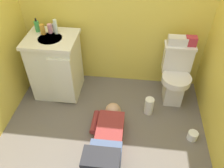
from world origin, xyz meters
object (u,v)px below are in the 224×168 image
at_px(toiletry_bag, 191,41).
at_px(vanity_cabinet, 56,66).
at_px(faucet, 53,28).
at_px(person_plumber, 107,143).
at_px(tissue_box, 178,41).
at_px(bottle_amber, 42,29).
at_px(soap_dispenser, 37,26).
at_px(paper_towel_roll, 149,106).
at_px(toilet_paper_roll, 193,136).
at_px(toilet, 175,75).
at_px(bottle_clear, 56,27).
at_px(bottle_pink, 50,29).

bearing_deg(toiletry_bag, vanity_cabinet, -175.03).
height_order(faucet, person_plumber, faucet).
relative_size(vanity_cabinet, tissue_box, 3.73).
bearing_deg(vanity_cabinet, toiletry_bag, 4.97).
xyz_separation_m(vanity_cabinet, bottle_amber, (-0.11, 0.07, 0.46)).
xyz_separation_m(faucet, soap_dispenser, (-0.19, -0.02, 0.02)).
bearing_deg(paper_towel_roll, person_plumber, -124.81).
xyz_separation_m(vanity_cabinet, toilet_paper_roll, (1.69, -0.61, -0.37)).
bearing_deg(tissue_box, toilet, -63.57).
height_order(person_plumber, toiletry_bag, toiletry_bag).
bearing_deg(toiletry_bag, toilet_paper_roll, -83.82).
height_order(vanity_cabinet, toilet_paper_roll, vanity_cabinet).
bearing_deg(paper_towel_roll, soap_dispenser, 164.11).
relative_size(soap_dispenser, paper_towel_roll, 0.74).
bearing_deg(bottle_amber, bottle_clear, 10.53).
height_order(faucet, bottle_pink, bottle_pink).
relative_size(faucet, paper_towel_roll, 0.45).
height_order(toilet, faucet, faucet).
bearing_deg(soap_dispenser, tissue_box, 0.47).
bearing_deg(bottle_amber, vanity_cabinet, -33.86).
xyz_separation_m(toilet, tissue_box, (-0.05, 0.09, 0.43)).
relative_size(vanity_cabinet, toiletry_bag, 6.61).
xyz_separation_m(toilet, person_plumber, (-0.73, -0.95, -0.19)).
bearing_deg(faucet, bottle_clear, -43.66).
distance_m(toilet, bottle_pink, 1.62).
distance_m(person_plumber, bottle_pink, 1.46).
height_order(toilet, soap_dispenser, soap_dispenser).
relative_size(bottle_pink, toilet_paper_roll, 1.00).
relative_size(soap_dispenser, toilet_paper_roll, 1.51).
bearing_deg(bottle_clear, vanity_cabinet, -112.38).
height_order(tissue_box, toilet_paper_roll, tissue_box).
relative_size(toilet, toiletry_bag, 6.05).
height_order(tissue_box, toiletry_bag, toiletry_bag).
xyz_separation_m(bottle_clear, toilet_paper_roll, (1.64, -0.71, -0.86)).
bearing_deg(vanity_cabinet, toilet, 1.87).
distance_m(vanity_cabinet, paper_towel_roll, 1.27).
xyz_separation_m(person_plumber, bottle_pink, (-0.80, 1.01, 0.70)).
bearing_deg(vanity_cabinet, soap_dispenser, 146.90).
distance_m(soap_dispenser, paper_towel_roll, 1.64).
distance_m(vanity_cabinet, person_plumber, 1.20).
height_order(toilet, tissue_box, tissue_box).
bearing_deg(paper_towel_roll, tissue_box, 58.12).
height_order(faucet, bottle_amber, bottle_amber).
relative_size(faucet, person_plumber, 0.09).
xyz_separation_m(tissue_box, bottle_pink, (-1.49, -0.03, 0.07)).
bearing_deg(toiletry_bag, soap_dispenser, -179.57).
bearing_deg(vanity_cabinet, bottle_clear, 67.62).
bearing_deg(person_plumber, toiletry_bag, 50.96).
relative_size(faucet, bottle_clear, 0.58).
distance_m(bottle_amber, paper_towel_roll, 1.56).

